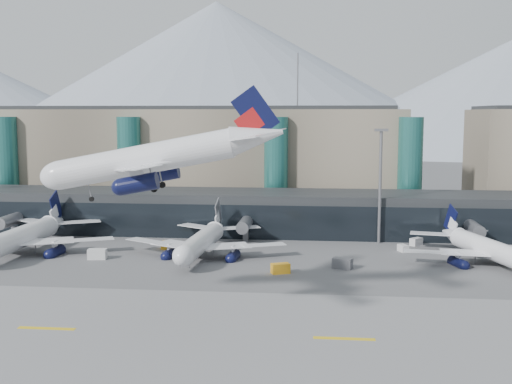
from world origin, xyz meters
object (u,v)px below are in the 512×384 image
at_px(veh_c, 343,263).
at_px(veh_g, 403,248).
at_px(jet_parked_right, 480,240).
at_px(veh_b, 166,245).
at_px(jet_parked_mid, 205,234).
at_px(veh_f, 15,240).
at_px(hero_jet, 169,148).
at_px(veh_a, 97,254).
at_px(veh_d, 416,242).
at_px(jet_parked_left, 29,228).
at_px(veh_h, 280,268).
at_px(lightmast_mid, 380,179).

distance_m(veh_c, veh_g, 20.86).
height_order(jet_parked_right, veh_b, jet_parked_right).
distance_m(jet_parked_mid, veh_c, 29.61).
bearing_deg(veh_f, hero_jet, -146.53).
bearing_deg(veh_a, jet_parked_mid, 10.90).
bearing_deg(veh_f, veh_d, -96.18).
height_order(jet_parked_mid, veh_f, jet_parked_mid).
distance_m(hero_jet, jet_parked_left, 61.16).
distance_m(jet_parked_left, jet_parked_right, 92.82).
distance_m(jet_parked_left, veh_h, 56.28).
bearing_deg(jet_parked_mid, jet_parked_right, -86.21).
bearing_deg(veh_d, veh_h, 178.84).
distance_m(jet_parked_right, veh_a, 76.00).
distance_m(jet_parked_mid, jet_parked_right, 55.01).
xyz_separation_m(lightmast_mid, veh_b, (-46.24, -10.85, -13.63)).
relative_size(jet_parked_right, veh_c, 9.44).
bearing_deg(lightmast_mid, veh_g, -64.17).
bearing_deg(lightmast_mid, veh_d, -14.10).
relative_size(lightmast_mid, jet_parked_right, 0.75).
bearing_deg(veh_h, veh_d, 22.28).
bearing_deg(veh_g, veh_d, 129.35).
distance_m(hero_jet, veh_c, 46.87).
distance_m(jet_parked_mid, veh_h, 22.00).
relative_size(lightmast_mid, jet_parked_left, 0.65).
height_order(veh_c, veh_f, veh_c).
distance_m(jet_parked_left, veh_a, 18.70).
relative_size(veh_a, veh_f, 1.06).
height_order(jet_parked_right, veh_g, jet_parked_right).
height_order(veh_a, veh_b, veh_a).
height_order(veh_b, veh_h, veh_h).
distance_m(jet_parked_right, veh_c, 28.85).
bearing_deg(veh_f, jet_parked_right, -104.58).
bearing_deg(veh_a, veh_f, 145.51).
bearing_deg(veh_h, veh_c, 0.49).
height_order(veh_a, veh_d, veh_a).
xyz_separation_m(jet_parked_right, veh_g, (-13.94, 6.88, -3.38)).
bearing_deg(veh_h, hero_jet, -139.07).
xyz_separation_m(veh_a, veh_c, (48.55, -3.09, -0.01)).
bearing_deg(jet_parked_left, jet_parked_right, -88.91).
height_order(veh_c, veh_g, veh_c).
bearing_deg(veh_d, jet_parked_left, 143.63).
distance_m(veh_g, veh_h, 32.27).
bearing_deg(veh_c, hero_jet, -108.26).
bearing_deg(jet_parked_right, veh_a, 77.34).
bearing_deg(veh_g, jet_parked_mid, -102.85).
bearing_deg(jet_parked_left, veh_f, 46.52).
bearing_deg(jet_parked_mid, veh_f, 85.84).
relative_size(veh_a, veh_d, 1.24).
height_order(veh_f, veh_g, veh_f).
height_order(lightmast_mid, hero_jet, hero_jet).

